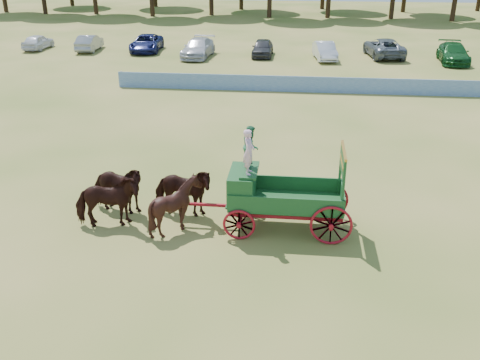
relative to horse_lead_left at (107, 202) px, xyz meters
name	(u,v)px	position (x,y,z in m)	size (l,w,h in m)	color
ground	(342,221)	(8.10, 1.28, -0.94)	(160.00, 160.00, 0.00)	#AC8F4D
horse_lead_left	(107,202)	(0.00, 0.00, 0.00)	(1.01, 2.23, 1.88)	black
horse_lead_right	(117,189)	(0.00, 1.10, 0.00)	(1.01, 2.23, 1.88)	black
horse_wheel_left	(176,205)	(2.40, 0.00, 0.00)	(1.52, 1.71, 1.88)	black
horse_wheel_right	(183,192)	(2.40, 1.10, 0.00)	(1.01, 2.23, 1.88)	black
farm_dray	(265,186)	(5.38, 0.57, 0.62)	(6.00, 2.00, 3.66)	#A6101A
sponsor_banner	(310,84)	(7.10, 19.28, -0.42)	(26.00, 0.08, 1.05)	#1B4E96
parked_cars	(286,47)	(5.10, 31.53, -0.18)	(44.00, 7.63, 1.65)	silver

